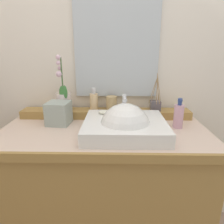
# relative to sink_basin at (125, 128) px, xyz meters

# --- Properties ---
(wall_back) EXTENTS (2.79, 0.20, 2.73)m
(wall_back) POSITION_rel_sink_basin_xyz_m (-0.12, 0.45, 0.49)
(wall_back) COLOR silver
(wall_back) RESTS_ON ground
(vanity_cabinet) EXTENTS (1.17, 0.58, 0.85)m
(vanity_cabinet) POSITION_rel_sink_basin_xyz_m (-0.12, 0.06, -0.45)
(vanity_cabinet) COLOR #A1793D
(vanity_cabinet) RESTS_ON ground
(back_ledge) EXTENTS (1.10, 0.12, 0.05)m
(back_ledge) POSITION_rel_sink_basin_xyz_m (-0.12, 0.27, -0.01)
(back_ledge) COLOR #A1793D
(back_ledge) RESTS_ON vanity_cabinet
(sink_basin) EXTENTS (0.43, 0.39, 0.29)m
(sink_basin) POSITION_rel_sink_basin_xyz_m (0.00, 0.00, 0.00)
(sink_basin) COLOR white
(sink_basin) RESTS_ON vanity_cabinet
(soap_bar) EXTENTS (0.07, 0.04, 0.02)m
(soap_bar) POSITION_rel_sink_basin_xyz_m (-0.12, 0.12, 0.05)
(soap_bar) COLOR beige
(soap_bar) RESTS_ON sink_basin
(potted_plant) EXTENTS (0.09, 0.10, 0.35)m
(potted_plant) POSITION_rel_sink_basin_xyz_m (-0.39, 0.26, 0.10)
(potted_plant) COLOR silver
(potted_plant) RESTS_ON back_ledge
(soap_dispenser) EXTENTS (0.05, 0.06, 0.15)m
(soap_dispenser) POSITION_rel_sink_basin_xyz_m (-0.19, 0.27, 0.08)
(soap_dispenser) COLOR #E2C08B
(soap_dispenser) RESTS_ON back_ledge
(tumbler_cup) EXTENTS (0.07, 0.07, 0.09)m
(tumbler_cup) POSITION_rel_sink_basin_xyz_m (-0.08, 0.26, 0.06)
(tumbler_cup) COLOR tan
(tumbler_cup) RESTS_ON back_ledge
(reed_diffuser) EXTENTS (0.08, 0.11, 0.24)m
(reed_diffuser) POSITION_rel_sink_basin_xyz_m (0.21, 0.27, 0.05)
(reed_diffuser) COLOR #564F54
(reed_diffuser) RESTS_ON back_ledge
(lotion_bottle) EXTENTS (0.05, 0.06, 0.17)m
(lotion_bottle) POSITION_rel_sink_basin_xyz_m (0.31, 0.09, 0.04)
(lotion_bottle) COLOR #CD9AAD
(lotion_bottle) RESTS_ON vanity_cabinet
(tissue_box) EXTENTS (0.14, 0.14, 0.14)m
(tissue_box) POSITION_rel_sink_basin_xyz_m (-0.39, 0.14, 0.03)
(tissue_box) COLOR #98A59B
(tissue_box) RESTS_ON vanity_cabinet
(mirror) EXTENTS (0.54, 0.02, 0.62)m
(mirror) POSITION_rel_sink_basin_xyz_m (-0.05, 0.34, 0.41)
(mirror) COLOR silver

